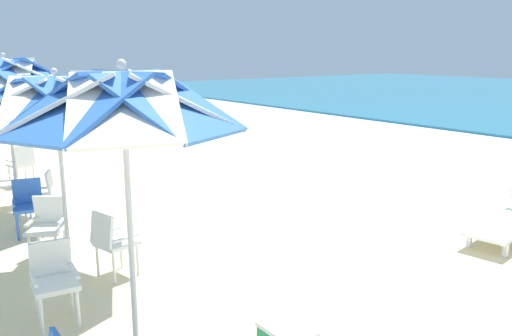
# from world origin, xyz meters

# --- Properties ---
(ground_plane) EXTENTS (80.00, 80.00, 0.00)m
(ground_plane) POSITION_xyz_m (0.00, 0.00, 0.00)
(ground_plane) COLOR beige
(beach_umbrella_0) EXTENTS (1.98, 1.98, 2.74)m
(beach_umbrella_0) POSITION_xyz_m (-0.93, -3.18, 2.38)
(beach_umbrella_0) COLOR silver
(beach_umbrella_0) RESTS_ON ground
(beach_umbrella_1) EXTENTS (2.41, 2.41, 2.61)m
(beach_umbrella_1) POSITION_xyz_m (-3.22, -3.02, 2.24)
(beach_umbrella_1) COLOR silver
(beach_umbrella_1) RESTS_ON ground
(plastic_chair_1) EXTENTS (0.63, 0.62, 0.87)m
(plastic_chair_1) POSITION_xyz_m (-4.16, -2.99, 0.50)
(plastic_chair_1) COLOR white
(plastic_chair_1) RESTS_ON ground
(plastic_chair_2) EXTENTS (0.52, 0.55, 0.87)m
(plastic_chair_2) POSITION_xyz_m (-3.03, -2.54, 0.50)
(plastic_chair_2) COLOR white
(plastic_chair_2) RESTS_ON ground
(plastic_chair_3) EXTENTS (0.52, 0.49, 0.87)m
(plastic_chair_3) POSITION_xyz_m (-2.34, -3.45, 0.50)
(plastic_chair_3) COLOR white
(plastic_chair_3) RESTS_ON ground
(beach_umbrella_2) EXTENTS (2.35, 2.35, 2.77)m
(beach_umbrella_2) POSITION_xyz_m (-6.24, -2.90, 2.39)
(beach_umbrella_2) COLOR silver
(beach_umbrella_2) RESTS_ON ground
(plastic_chair_4) EXTENTS (0.55, 0.53, 0.87)m
(plastic_chair_4) POSITION_xyz_m (-5.36, -2.94, 0.50)
(plastic_chair_4) COLOR blue
(plastic_chair_4) RESTS_ON ground
(plastic_chair_5) EXTENTS (0.49, 0.52, 0.87)m
(plastic_chair_5) POSITION_xyz_m (-7.11, -2.96, 0.50)
(plastic_chair_5) COLOR white
(plastic_chair_5) RESTS_ON ground
(plastic_chair_6) EXTENTS (0.58, 0.60, 0.87)m
(plastic_chair_6) POSITION_xyz_m (-5.81, -2.60, 0.50)
(plastic_chair_6) COLOR white
(plastic_chair_6) RESTS_ON ground
(plastic_chair_8) EXTENTS (0.56, 0.53, 0.87)m
(plastic_chair_8) POSITION_xyz_m (-8.66, -2.23, 0.50)
(plastic_chair_8) COLOR white
(plastic_chair_8) RESTS_ON ground
(sun_lounger_1) EXTENTS (0.91, 2.21, 0.62)m
(sun_lounger_1) POSITION_xyz_m (-0.78, 2.87, 0.28)
(sun_lounger_1) COLOR white
(sun_lounger_1) RESTS_ON ground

